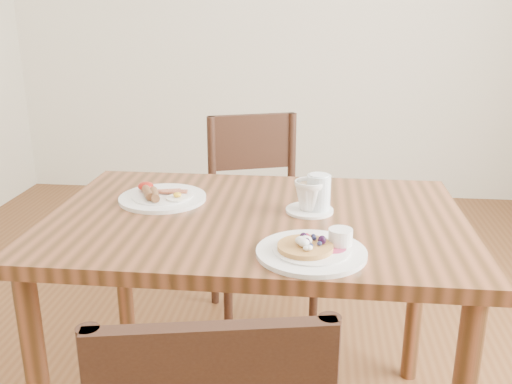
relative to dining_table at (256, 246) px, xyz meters
The scene contains 6 objects.
dining_table is the anchor object (origin of this frame).
chair_far 0.77m from the dining_table, 95.36° to the left, with size 0.53×0.53×0.88m.
pancake_plate 0.33m from the dining_table, 56.71° to the right, with size 0.27×0.27×0.06m.
breakfast_plate 0.34m from the dining_table, 161.86° to the left, with size 0.27×0.27×0.04m.
teacup_saucer 0.21m from the dining_table, 16.73° to the left, with size 0.14×0.14×0.10m.
water_glass 0.24m from the dining_table, 15.65° to the left, with size 0.07×0.07×0.11m, color silver.
Camera 1 is at (0.17, -1.54, 1.33)m, focal length 40.00 mm.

